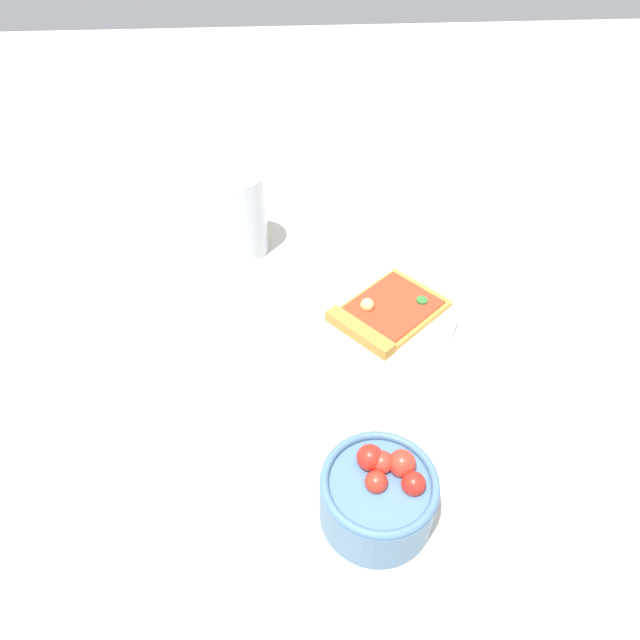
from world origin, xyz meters
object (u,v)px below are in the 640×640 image
plate (368,304)px  salad_bowl (378,494)px  pizza_slice_main (384,314)px  soda_glass (238,216)px

plate → salad_bowl: 0.30m
pizza_slice_main → soda_glass: (0.19, -0.18, 0.04)m
pizza_slice_main → plate: bearing=-65.3°
plate → salad_bowl: size_ratio=2.15×
soda_glass → plate: bearing=140.6°
soda_glass → salad_bowl: bearing=108.5°
pizza_slice_main → salad_bowl: bearing=80.5°
plate → soda_glass: bearing=-39.4°
plate → pizza_slice_main: (-0.02, 0.03, 0.01)m
salad_bowl → soda_glass: soda_glass is taller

